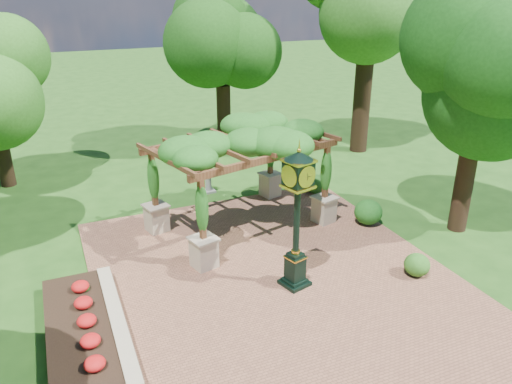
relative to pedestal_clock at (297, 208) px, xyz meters
name	(u,v)px	position (x,y,z in m)	size (l,w,h in m)	color
ground	(292,298)	(-0.35, -0.53, -2.44)	(120.00, 120.00, 0.00)	#1E4714
brick_plaza	(276,279)	(-0.35, 0.47, -2.42)	(10.00, 12.00, 0.04)	brown
border_wall	(118,323)	(-4.95, -0.03, -2.24)	(0.35, 5.00, 0.40)	#C6B793
flower_bed	(80,333)	(-5.85, -0.03, -2.26)	(1.50, 5.00, 0.36)	red
pedestal_clock	(297,208)	(0.00, 0.00, 0.00)	(0.98, 0.98, 4.06)	black
pergola	(241,145)	(0.01, 4.08, 0.60)	(6.61, 5.03, 3.70)	#BCA98B
sundial	(208,183)	(-0.07, 7.61, -2.05)	(0.52, 0.52, 0.89)	gray
shrub_front	(417,265)	(3.52, -0.96, -2.06)	(0.75, 0.75, 0.68)	#2A621C
shrub_mid	(368,212)	(4.21, 2.47, -1.95)	(0.99, 0.99, 0.89)	#1A5317
shrub_back	(315,184)	(3.89, 5.70, -2.00)	(0.88, 0.88, 0.79)	#235518
tree_north	(222,35)	(2.73, 13.38, 3.22)	(4.13, 4.13, 8.26)	black
tree_east_near	(483,72)	(6.90, 0.94, 2.99)	(3.97, 3.97, 7.91)	#341F15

